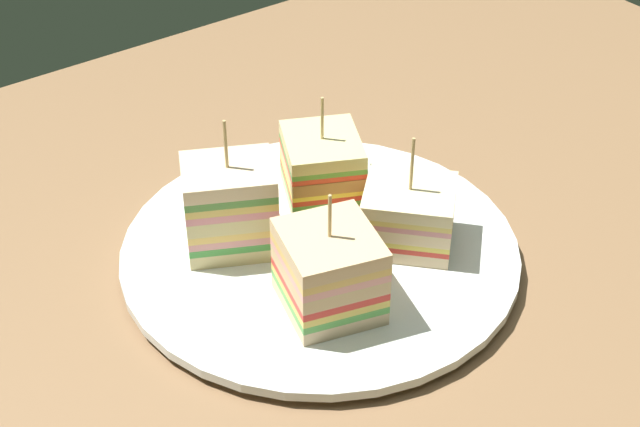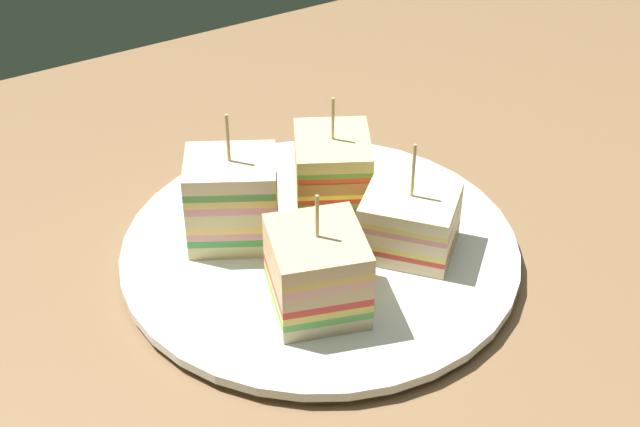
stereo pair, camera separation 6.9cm
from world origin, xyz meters
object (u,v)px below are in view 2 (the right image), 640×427
object	(u,v)px
chip_pile	(338,241)
sandwich_wedge_3	(409,222)
sandwich_wedge_2	(317,271)
plate	(320,252)
sandwich_wedge_1	(233,200)
sandwich_wedge_0	(333,168)

from	to	relation	value
chip_pile	sandwich_wedge_3	bearing A→B (deg)	155.98
sandwich_wedge_3	chip_pile	world-z (taller)	sandwich_wedge_3
sandwich_wedge_2	chip_pile	world-z (taller)	sandwich_wedge_2
plate	sandwich_wedge_3	size ratio (longest dim) A/B	3.28
plate	sandwich_wedge_2	size ratio (longest dim) A/B	3.19
sandwich_wedge_3	chip_pile	xyz separation A→B (cm)	(4.73, -2.11, -1.32)
sandwich_wedge_1	sandwich_wedge_3	bearing A→B (deg)	-8.14
plate	chip_pile	world-z (taller)	chip_pile
sandwich_wedge_1	sandwich_wedge_2	distance (cm)	9.78
plate	sandwich_wedge_2	distance (cm)	7.36
sandwich_wedge_1	sandwich_wedge_2	world-z (taller)	sandwich_wedge_1
sandwich_wedge_2	sandwich_wedge_3	bearing A→B (deg)	-60.05
sandwich_wedge_0	sandwich_wedge_3	world-z (taller)	sandwich_wedge_3
sandwich_wedge_0	sandwich_wedge_2	bearing A→B (deg)	-8.52
plate	sandwich_wedge_1	xyz separation A→B (cm)	(5.02, -4.09, 3.93)
plate	sandwich_wedge_1	bearing A→B (deg)	-39.21
plate	sandwich_wedge_3	bearing A→B (deg)	149.22
sandwich_wedge_1	chip_pile	size ratio (longest dim) A/B	1.38
sandwich_wedge_0	chip_pile	xyz separation A→B (cm)	(3.17, 6.29, -1.62)
plate	sandwich_wedge_1	distance (cm)	7.58
sandwich_wedge_0	sandwich_wedge_1	bearing A→B (deg)	-57.59
plate	sandwich_wedge_2	bearing A→B (deg)	58.85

